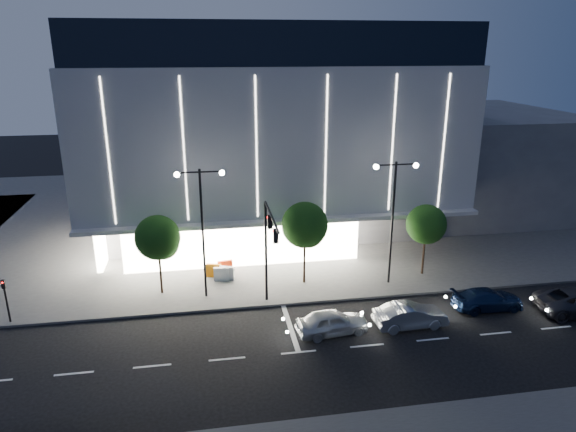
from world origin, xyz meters
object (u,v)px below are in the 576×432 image
(barrier_b, at_px, (221,274))
(barrier_c, at_px, (225,267))
(ped_signal_far, at_px, (6,296))
(tree_left, at_px, (158,240))
(car_third, at_px, (488,299))
(barrier_d, at_px, (227,273))
(tree_right, at_px, (426,226))
(barrier_a, at_px, (214,270))
(street_lamp_west, at_px, (202,215))
(tree_mid, at_px, (305,227))
(car_second, at_px, (410,316))
(street_lamp_east, at_px, (393,205))
(car_lead, at_px, (332,322))
(traffic_mast, at_px, (269,239))

(barrier_b, bearing_deg, barrier_c, 81.12)
(ped_signal_far, relative_size, tree_left, 0.52)
(car_third, bearing_deg, barrier_d, 66.48)
(tree_right, distance_m, barrier_b, 15.28)
(barrier_a, bearing_deg, ped_signal_far, -146.12)
(street_lamp_west, bearing_deg, tree_right, 3.64)
(tree_left, distance_m, barrier_b, 5.48)
(tree_mid, relative_size, barrier_d, 5.59)
(ped_signal_far, distance_m, car_third, 30.26)
(ped_signal_far, height_order, barrier_a, ped_signal_far)
(tree_left, bearing_deg, tree_right, -0.00)
(car_third, bearing_deg, tree_mid, 62.59)
(street_lamp_west, distance_m, barrier_c, 6.51)
(ped_signal_far, height_order, car_second, ped_signal_far)
(street_lamp_west, height_order, barrier_a, street_lamp_west)
(barrier_c, bearing_deg, street_lamp_east, -27.55)
(barrier_d, bearing_deg, barrier_b, -139.85)
(street_lamp_west, xyz_separation_m, tree_left, (-2.97, 1.02, -1.92))
(tree_left, bearing_deg, car_lead, -33.60)
(tree_right, bearing_deg, car_second, -118.87)
(car_second, distance_m, barrier_d, 13.52)
(barrier_a, distance_m, barrier_d, 1.11)
(barrier_d, bearing_deg, tree_mid, 8.47)
(barrier_a, bearing_deg, barrier_d, -18.39)
(tree_left, bearing_deg, barrier_a, 29.01)
(tree_right, distance_m, car_lead, 11.50)
(street_lamp_west, height_order, barrier_b, street_lamp_west)
(tree_right, xyz_separation_m, barrier_b, (-14.88, 1.27, -3.23))
(traffic_mast, distance_m, barrier_c, 7.96)
(tree_right, bearing_deg, car_lead, -141.73)
(barrier_c, relative_size, barrier_d, 1.00)
(tree_mid, distance_m, barrier_a, 7.65)
(traffic_mast, xyz_separation_m, tree_left, (-6.97, 3.68, -0.99))
(traffic_mast, relative_size, tree_right, 1.28)
(street_lamp_east, xyz_separation_m, car_second, (-0.78, -5.89, -5.22))
(ped_signal_far, distance_m, tree_left, 9.61)
(tree_right, height_order, barrier_c, tree_right)
(barrier_d, bearing_deg, barrier_c, 117.51)
(car_second, xyz_separation_m, barrier_a, (-11.60, 8.90, -0.09))
(ped_signal_far, bearing_deg, car_third, -5.80)
(tree_left, height_order, barrier_a, tree_left)
(barrier_b, relative_size, barrier_c, 1.00)
(street_lamp_west, distance_m, barrier_a, 6.13)
(tree_mid, xyz_separation_m, barrier_c, (-5.56, 2.46, -3.68))
(street_lamp_east, xyz_separation_m, barrier_b, (-11.86, 2.29, -5.31))
(street_lamp_west, height_order, ped_signal_far, street_lamp_west)
(barrier_d, bearing_deg, traffic_mast, -41.50)
(car_second, height_order, barrier_c, car_second)
(street_lamp_east, xyz_separation_m, barrier_c, (-11.53, 3.48, -5.31))
(street_lamp_east, xyz_separation_m, car_lead, (-5.66, -5.83, -5.22))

